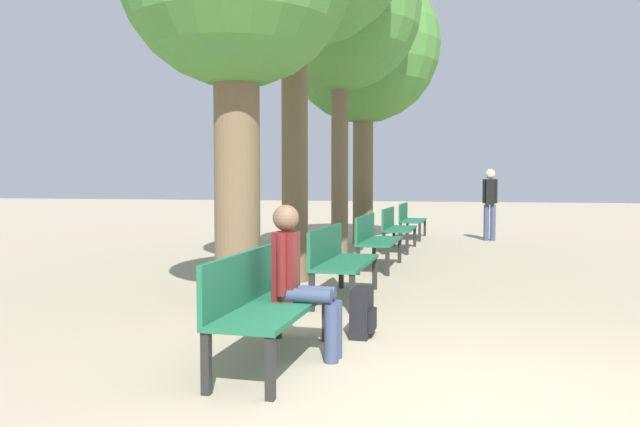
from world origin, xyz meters
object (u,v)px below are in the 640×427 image
Objects in this scene: backpack at (362,313)px; bench_row_3 at (395,225)px; bench_row_1 at (338,257)px; bench_row_4 at (409,218)px; bench_row_0 at (262,299)px; person_seated at (299,276)px; tree_row_2 at (340,11)px; pedestrian_near at (490,200)px; tree_row_3 at (363,48)px; bench_row_2 at (374,237)px.

bench_row_3 is at bearing 94.80° from backpack.
bench_row_1 is 8.30m from bench_row_4.
backpack is at bearing 59.59° from bench_row_0.
person_seated is at bearing 42.56° from bench_row_0.
tree_row_2 reaches higher than person_seated.
pedestrian_near reaches higher than bench_row_0.
bench_row_3 is 0.26× the size of tree_row_3.
tree_row_3 is (-0.90, 3.93, 3.92)m from bench_row_2.
tree_row_2 reaches higher than bench_row_1.
bench_row_4 is at bearing 93.48° from backpack.
bench_row_4 is 4.33m from tree_row_3.
tree_row_2 is 7.90m from person_seated.
tree_row_3 reaches higher than bench_row_1.
bench_row_4 is 10.85m from person_seated.
tree_row_3 reaches higher than tree_row_2.
backpack is (0.61, -1.73, -0.30)m from bench_row_1.
pedestrian_near is (1.94, 10.96, 0.47)m from bench_row_0.
bench_row_0 is 1.24m from backpack.
tree_row_2 is 4.96× the size of person_seated.
bench_row_3 is (0.00, 2.77, 0.00)m from bench_row_2.
bench_row_1 is 0.95× the size of pedestrian_near.
bench_row_1 is at bearing -77.95° from tree_row_2.
pedestrian_near is at bearing 76.68° from bench_row_1.
bench_row_2 is 0.27× the size of tree_row_2.
tree_row_2 is at bearing 102.05° from bench_row_1.
pedestrian_near reaches higher than bench_row_2.
pedestrian_near reaches higher than bench_row_3.
bench_row_0 is 11.07m from bench_row_4.
bench_row_2 is at bearing 92.58° from person_seated.
bench_row_1 is 2.56m from person_seated.
tree_row_2 reaches higher than backpack.
pedestrian_near is (1.94, -0.11, 0.47)m from bench_row_4.
bench_row_0 is 10.28m from tree_row_3.
pedestrian_near is at bearing 53.91° from bench_row_3.
person_seated is at bearing -80.44° from tree_row_2.
pedestrian_near is (1.33, 9.92, 0.77)m from backpack.
bench_row_3 is at bearing -52.28° from tree_row_3.
bench_row_0 is at bearing -90.00° from bench_row_1.
bench_row_2 is at bearing 90.00° from bench_row_0.
person_seated is at bearing -87.42° from bench_row_2.
bench_row_1 is at bearing -90.00° from bench_row_3.
backpack is 10.04m from pedestrian_near.
bench_row_1 is at bearing -82.38° from tree_row_3.
bench_row_2 is 5.53m from bench_row_4.
tree_row_3 reaches higher than backpack.
person_seated reaches higher than bench_row_2.
bench_row_3 is (0.00, 5.53, 0.00)m from bench_row_1.
tree_row_2 is 2.50m from tree_row_3.
tree_row_2 is 7.53m from backpack.
person_seated is 10.88m from pedestrian_near.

